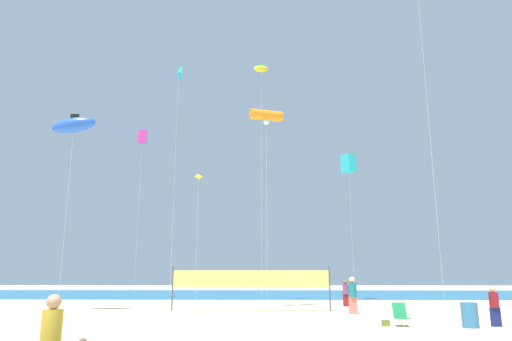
{
  "coord_description": "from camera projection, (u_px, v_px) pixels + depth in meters",
  "views": [
    {
      "loc": [
        0.59,
        -17.73,
        2.05
      ],
      "look_at": [
        -0.02,
        6.52,
        7.46
      ],
      "focal_mm": 32.21,
      "sensor_mm": 36.0,
      "label": 1
    }
  ],
  "objects": [
    {
      "name": "kite_cyan_box",
      "position": [
        349.0,
        164.0,
        36.3
      ],
      "size": [
        1.22,
        1.22,
        11.16
      ],
      "color": "silver",
      "rests_on": "ground"
    },
    {
      "name": "mother_figure",
      "position": [
        51.0,
        337.0,
        8.56
      ],
      "size": [
        0.38,
        0.38,
        1.65
      ],
      "rotation": [
        0.0,
        0.0,
        0.0
      ],
      "color": "#99B28C",
      "rests_on": "ground"
    },
    {
      "name": "volleyball_net",
      "position": [
        250.0,
        280.0,
        25.38
      ],
      "size": [
        8.77,
        0.32,
        2.4
      ],
      "color": "#4C4C51",
      "rests_on": "ground"
    },
    {
      "name": "kite_magenta_box",
      "position": [
        142.0,
        137.0,
        39.11
      ],
      "size": [
        0.78,
        0.78,
        13.9
      ],
      "color": "silver",
      "rests_on": "ground"
    },
    {
      "name": "beachgoer_plum_shirt",
      "position": [
        346.0,
        292.0,
        28.7
      ],
      "size": [
        0.37,
        0.37,
        1.6
      ],
      "rotation": [
        0.0,
        0.0,
        2.03
      ],
      "color": "maroon",
      "rests_on": "ground"
    },
    {
      "name": "kite_yellow_inflatable",
      "position": [
        261.0,
        69.0,
        35.81
      ],
      "size": [
        1.52,
        1.42,
        18.05
      ],
      "color": "silver",
      "rests_on": "ground"
    },
    {
      "name": "beachgoer_maroon_shirt",
      "position": [
        494.0,
        304.0,
        17.98
      ],
      "size": [
        0.36,
        0.36,
        1.55
      ],
      "rotation": [
        0.0,
        0.0,
        3.12
      ],
      "color": "navy",
      "rests_on": "ground"
    },
    {
      "name": "folding_beach_chair",
      "position": [
        400.0,
        314.0,
        18.03
      ],
      "size": [
        0.52,
        0.65,
        0.89
      ],
      "rotation": [
        0.0,
        0.0,
        -0.29
      ],
      "color": "#1E8C4C",
      "rests_on": "ground"
    },
    {
      "name": "trash_barrel",
      "position": [
        470.0,
        315.0,
        17.55
      ],
      "size": [
        0.61,
        0.61,
        0.93
      ],
      "primitive_type": "cylinder",
      "color": "teal",
      "rests_on": "ground"
    },
    {
      "name": "ground_plane",
      "position": [
        252.0,
        330.0,
        16.87
      ],
      "size": [
        120.0,
        120.0,
        0.0
      ],
      "primitive_type": "plane",
      "color": "beige"
    },
    {
      "name": "beach_handbag",
      "position": [
        386.0,
        323.0,
        17.96
      ],
      "size": [
        0.3,
        0.15,
        0.24
      ],
      "primitive_type": "cube",
      "color": "olive",
      "rests_on": "ground"
    },
    {
      "name": "kite_cyan_delta",
      "position": [
        179.0,
        74.0,
        34.39
      ],
      "size": [
        0.7,
        1.11,
        17.22
      ],
      "color": "silver",
      "rests_on": "ground"
    },
    {
      "name": "ocean_band",
      "position": [
        262.0,
        294.0,
        45.03
      ],
      "size": [
        120.0,
        20.0,
        0.01
      ],
      "primitive_type": "cube",
      "color": "#1E6B99",
      "rests_on": "ground"
    },
    {
      "name": "kite_yellow_diamond",
      "position": [
        199.0,
        180.0,
        30.11
      ],
      "size": [
        0.45,
        0.45,
        8.4
      ],
      "color": "silver",
      "rests_on": "ground"
    },
    {
      "name": "beachgoer_teal_shirt",
      "position": [
        353.0,
        294.0,
        23.57
      ],
      "size": [
        0.42,
        0.42,
        1.84
      ],
      "rotation": [
        0.0,
        0.0,
        3.8
      ],
      "color": "#EA7260",
      "rests_on": "ground"
    },
    {
      "name": "kite_orange_tube",
      "position": [
        266.0,
        116.0,
        28.82
      ],
      "size": [
        2.17,
        1.31,
        12.04
      ],
      "color": "silver",
      "rests_on": "ground"
    },
    {
      "name": "kite_blue_inflatable",
      "position": [
        74.0,
        125.0,
        26.06
      ],
      "size": [
        2.61,
        1.04,
        10.91
      ],
      "color": "silver",
      "rests_on": "ground"
    }
  ]
}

